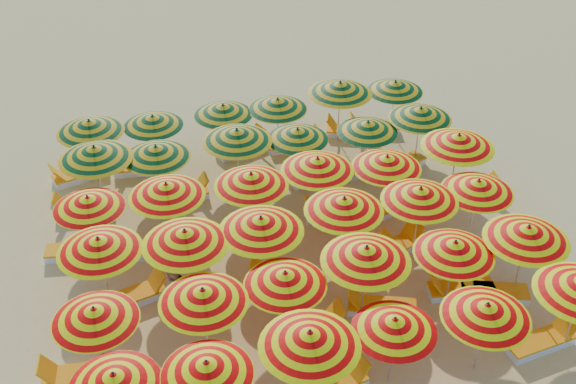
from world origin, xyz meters
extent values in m
plane|color=#E2B264|center=(0.00, 0.00, 0.00)|extent=(120.00, 120.00, 0.00)
cone|color=orange|center=(-5.00, -4.94, 1.76)|extent=(2.04, 2.04, 0.36)
sphere|color=black|center=(-5.00, -4.94, 1.96)|extent=(0.06, 0.06, 0.06)
cone|color=orange|center=(-3.20, -5.14, 1.78)|extent=(2.37, 2.37, 0.36)
sphere|color=black|center=(-3.20, -5.14, 1.99)|extent=(0.06, 0.06, 0.06)
cylinder|color=silver|center=(-1.06, -5.12, 1.07)|extent=(0.04, 0.04, 2.14)
cone|color=orange|center=(-1.06, -5.12, 2.00)|extent=(2.68, 2.68, 0.41)
sphere|color=black|center=(-1.06, -5.12, 2.24)|extent=(0.07, 0.07, 0.07)
cylinder|color=silver|center=(0.87, -4.98, 0.93)|extent=(0.04, 0.04, 1.87)
cone|color=orange|center=(0.87, -4.98, 1.74)|extent=(2.41, 2.41, 0.36)
sphere|color=black|center=(0.87, -4.98, 1.95)|extent=(0.06, 0.06, 0.06)
cylinder|color=silver|center=(2.90, -5.20, 0.99)|extent=(0.04, 0.04, 1.98)
cone|color=orange|center=(2.90, -5.20, 1.85)|extent=(2.19, 2.19, 0.38)
sphere|color=black|center=(2.90, -5.20, 2.07)|extent=(0.07, 0.07, 0.07)
cylinder|color=silver|center=(5.24, -5.18, 1.06)|extent=(0.04, 0.04, 2.12)
cylinder|color=silver|center=(-5.28, -3.06, 0.96)|extent=(0.04, 0.04, 1.92)
cone|color=orange|center=(-5.28, -3.06, 1.80)|extent=(2.43, 2.43, 0.37)
sphere|color=black|center=(-5.28, -3.06, 2.01)|extent=(0.06, 0.06, 0.06)
cylinder|color=silver|center=(-2.94, -3.20, 1.01)|extent=(0.04, 0.04, 2.03)
cone|color=orange|center=(-2.94, -3.20, 1.89)|extent=(2.21, 2.21, 0.39)
sphere|color=black|center=(-2.94, -3.20, 2.11)|extent=(0.07, 0.07, 0.07)
cylinder|color=silver|center=(-1.03, -3.05, 0.98)|extent=(0.04, 0.04, 1.95)
cone|color=orange|center=(-1.03, -3.05, 1.82)|extent=(2.58, 2.58, 0.37)
sphere|color=black|center=(-1.03, -3.05, 2.03)|extent=(0.07, 0.07, 0.07)
cylinder|color=silver|center=(0.96, -2.95, 1.08)|extent=(0.04, 0.04, 2.17)
cone|color=orange|center=(0.96, -2.95, 2.02)|extent=(2.18, 2.18, 0.41)
sphere|color=black|center=(0.96, -2.95, 2.26)|extent=(0.07, 0.07, 0.07)
cylinder|color=silver|center=(3.16, -3.10, 0.99)|extent=(0.04, 0.04, 1.98)
cone|color=orange|center=(3.16, -3.10, 1.85)|extent=(2.08, 2.08, 0.38)
sphere|color=black|center=(3.16, -3.10, 2.07)|extent=(0.07, 0.07, 0.07)
cylinder|color=silver|center=(5.04, -3.19, 1.06)|extent=(0.04, 0.04, 2.12)
cone|color=orange|center=(5.04, -3.19, 1.98)|extent=(2.70, 2.70, 0.40)
sphere|color=black|center=(5.04, -3.19, 2.21)|extent=(0.07, 0.07, 0.07)
cylinder|color=silver|center=(-5.05, -0.87, 1.04)|extent=(0.04, 0.04, 2.07)
cone|color=orange|center=(-5.05, -0.87, 1.94)|extent=(2.74, 2.74, 0.40)
sphere|color=black|center=(-5.05, -0.87, 2.16)|extent=(0.07, 0.07, 0.07)
cylinder|color=silver|center=(-3.03, -1.22, 1.08)|extent=(0.04, 0.04, 2.16)
cone|color=orange|center=(-3.03, -1.22, 2.01)|extent=(2.81, 2.81, 0.41)
sphere|color=black|center=(-3.03, -1.22, 2.25)|extent=(0.07, 0.07, 0.07)
cylinder|color=silver|center=(-1.15, -1.19, 1.07)|extent=(0.04, 0.04, 2.15)
cone|color=orange|center=(-1.15, -1.19, 2.01)|extent=(2.27, 2.27, 0.41)
sphere|color=black|center=(-1.15, -1.19, 2.24)|extent=(0.07, 0.07, 0.07)
cylinder|color=silver|center=(1.12, -0.87, 1.04)|extent=(0.04, 0.04, 2.09)
cone|color=orange|center=(1.12, -0.87, 1.95)|extent=(2.66, 2.66, 0.40)
sphere|color=black|center=(1.12, -0.87, 2.18)|extent=(0.07, 0.07, 0.07)
cylinder|color=silver|center=(3.20, -0.96, 1.04)|extent=(0.04, 0.04, 2.07)
cone|color=orange|center=(3.20, -0.96, 1.94)|extent=(2.14, 2.14, 0.39)
sphere|color=black|center=(3.20, -0.96, 2.16)|extent=(0.07, 0.07, 0.07)
cylinder|color=silver|center=(4.91, -0.90, 0.99)|extent=(0.04, 0.04, 1.98)
cone|color=orange|center=(4.91, -0.90, 1.84)|extent=(2.58, 2.58, 0.38)
sphere|color=black|center=(4.91, -0.90, 2.06)|extent=(0.07, 0.07, 0.07)
cylinder|color=silver|center=(-5.24, 1.16, 0.95)|extent=(0.04, 0.04, 1.91)
cone|color=orange|center=(-5.24, 1.16, 1.78)|extent=(2.23, 2.23, 0.36)
sphere|color=black|center=(-5.24, 1.16, 1.99)|extent=(0.06, 0.06, 0.06)
cylinder|color=silver|center=(-3.20, 1.00, 1.03)|extent=(0.04, 0.04, 2.06)
cone|color=orange|center=(-3.20, 1.00, 1.92)|extent=(2.60, 2.60, 0.39)
sphere|color=black|center=(-3.20, 1.00, 2.15)|extent=(0.07, 0.07, 0.07)
cylinder|color=silver|center=(-0.92, 0.90, 1.02)|extent=(0.04, 0.04, 2.05)
cone|color=orange|center=(-0.92, 0.90, 1.91)|extent=(2.46, 2.46, 0.39)
sphere|color=black|center=(-0.92, 0.90, 2.13)|extent=(0.07, 0.07, 0.07)
cylinder|color=silver|center=(1.02, 1.13, 1.04)|extent=(0.04, 0.04, 2.07)
cone|color=orange|center=(1.02, 1.13, 1.93)|extent=(2.16, 2.16, 0.39)
sphere|color=black|center=(1.02, 1.13, 2.16)|extent=(0.07, 0.07, 0.07)
cylinder|color=silver|center=(2.98, 0.84, 1.00)|extent=(0.04, 0.04, 1.99)
cone|color=orange|center=(2.98, 0.84, 1.86)|extent=(2.58, 2.58, 0.38)
sphere|color=black|center=(2.98, 0.84, 2.08)|extent=(0.07, 0.07, 0.07)
cylinder|color=silver|center=(5.29, 1.13, 1.08)|extent=(0.04, 0.04, 2.16)
cone|color=orange|center=(5.29, 1.13, 2.01)|extent=(2.52, 2.52, 0.41)
sphere|color=black|center=(5.29, 1.13, 2.25)|extent=(0.07, 0.07, 0.07)
cylinder|color=silver|center=(-4.94, 3.26, 1.06)|extent=(0.04, 0.04, 2.13)
cone|color=#6B5D07|center=(-4.94, 3.26, 1.98)|extent=(2.33, 2.33, 0.40)
sphere|color=black|center=(-4.94, 3.26, 2.22)|extent=(0.07, 0.07, 0.07)
cylinder|color=silver|center=(-3.24, 3.10, 0.99)|extent=(0.04, 0.04, 1.97)
cone|color=#6B5D07|center=(-3.24, 3.10, 1.84)|extent=(2.43, 2.43, 0.38)
sphere|color=black|center=(-3.24, 3.10, 2.06)|extent=(0.07, 0.07, 0.07)
cylinder|color=silver|center=(-0.84, 3.18, 1.05)|extent=(0.04, 0.04, 2.10)
cone|color=#6B5D07|center=(-0.84, 3.18, 1.96)|extent=(2.61, 2.61, 0.40)
sphere|color=black|center=(-0.84, 3.18, 2.19)|extent=(0.07, 0.07, 0.07)
cylinder|color=silver|center=(1.00, 3.11, 0.94)|extent=(0.04, 0.04, 1.89)
cone|color=#6B5D07|center=(1.00, 3.11, 1.76)|extent=(2.48, 2.48, 0.36)
sphere|color=black|center=(1.00, 3.11, 1.97)|extent=(0.06, 0.06, 0.06)
cylinder|color=silver|center=(3.20, 2.97, 0.94)|extent=(0.04, 0.04, 1.88)
cone|color=#6B5D07|center=(3.20, 2.97, 1.75)|extent=(2.23, 2.23, 0.36)
sphere|color=black|center=(3.20, 2.97, 1.96)|extent=(0.06, 0.06, 0.06)
cylinder|color=silver|center=(5.01, 3.16, 1.00)|extent=(0.04, 0.04, 2.00)
cone|color=#6B5D07|center=(5.01, 3.16, 1.87)|extent=(2.48, 2.48, 0.38)
sphere|color=black|center=(5.01, 3.16, 2.09)|extent=(0.07, 0.07, 0.07)
cylinder|color=silver|center=(-5.02, 4.95, 1.03)|extent=(0.04, 0.04, 2.05)
cone|color=#6B5D07|center=(-5.02, 4.95, 1.92)|extent=(2.22, 2.22, 0.39)
sphere|color=black|center=(-5.02, 4.95, 2.14)|extent=(0.07, 0.07, 0.07)
cylinder|color=silver|center=(-3.12, 5.08, 0.93)|extent=(0.04, 0.04, 1.87)
cone|color=#6B5D07|center=(-3.12, 5.08, 1.74)|extent=(2.11, 2.11, 0.36)
sphere|color=black|center=(-3.12, 5.08, 1.95)|extent=(0.06, 0.06, 0.06)
cylinder|color=silver|center=(-0.89, 5.13, 0.95)|extent=(0.04, 0.04, 1.91)
cone|color=#6B5D07|center=(-0.89, 5.13, 1.78)|extent=(2.13, 2.13, 0.36)
sphere|color=black|center=(-0.89, 5.13, 1.99)|extent=(0.06, 0.06, 0.06)
cylinder|color=silver|center=(0.87, 5.01, 0.97)|extent=(0.04, 0.04, 1.93)
cone|color=#6B5D07|center=(0.87, 5.01, 1.81)|extent=(2.35, 2.35, 0.37)
sphere|color=black|center=(0.87, 5.01, 2.02)|extent=(0.06, 0.06, 0.06)
cylinder|color=silver|center=(3.04, 5.20, 1.07)|extent=(0.04, 0.04, 2.14)
cone|color=#6B5D07|center=(3.04, 5.20, 1.99)|extent=(2.41, 2.41, 0.41)
sphere|color=black|center=(3.04, 5.20, 2.23)|extent=(0.07, 0.07, 0.07)
cylinder|color=silver|center=(5.00, 5.21, 0.96)|extent=(0.04, 0.04, 1.91)
cone|color=#6B5D07|center=(5.00, 5.21, 1.78)|extent=(2.51, 2.51, 0.36)
sphere|color=black|center=(5.00, 5.21, 1.99)|extent=(0.06, 0.06, 0.06)
cube|color=orange|center=(0.17, -4.82, 0.45)|extent=(0.50, 0.65, 0.48)
cube|color=white|center=(4.69, -5.00, 0.10)|extent=(1.76, 0.80, 0.20)
cube|color=orange|center=(4.69, -5.00, 0.23)|extent=(1.76, 0.80, 0.06)
cube|color=orange|center=(5.38, -4.91, 0.45)|extent=(0.44, 0.62, 0.48)
cube|color=white|center=(-5.83, -3.20, 0.10)|extent=(1.76, 0.78, 0.20)
cube|color=orange|center=(-5.83, -3.20, 0.23)|extent=(1.76, 0.78, 0.06)
cube|color=orange|center=(-6.52, -3.12, 0.45)|extent=(0.43, 0.62, 0.48)
cube|color=white|center=(-0.48, -3.07, 0.10)|extent=(1.71, 0.62, 0.20)
cube|color=orange|center=(-0.48, -3.07, 0.23)|extent=(1.71, 0.62, 0.06)
cube|color=orange|center=(0.22, -3.09, 0.45)|extent=(0.38, 0.59, 0.48)
cube|color=white|center=(1.51, -2.93, 0.10)|extent=(1.80, 1.14, 0.20)
cube|color=orange|center=(1.51, -2.93, 0.23)|extent=(1.80, 1.14, 0.06)
cube|color=orange|center=(0.86, -2.68, 0.45)|extent=(0.55, 0.67, 0.48)
cube|color=white|center=(3.71, -2.85, 0.10)|extent=(1.77, 0.82, 0.20)
cube|color=orange|center=(3.71, -2.85, 0.23)|extent=(1.77, 0.82, 0.06)
cube|color=orange|center=(3.02, -2.75, 0.45)|extent=(0.44, 0.63, 0.48)
cube|color=white|center=(4.49, -3.18, 0.10)|extent=(1.80, 1.13, 0.20)
cube|color=orange|center=(4.49, -3.18, 0.23)|extent=(1.80, 1.13, 0.06)
cube|color=orange|center=(3.83, -2.94, 0.45)|extent=(0.54, 0.67, 0.48)
cube|color=white|center=(-4.50, -0.94, 0.10)|extent=(1.79, 0.98, 0.20)
cube|color=orange|center=(-4.50, -0.94, 0.23)|extent=(1.79, 0.98, 0.06)
cube|color=orange|center=(-3.82, -0.77, 0.45)|extent=(0.49, 0.65, 0.48)
cube|color=white|center=(-0.60, -1.27, 0.10)|extent=(1.79, 1.20, 0.20)
cube|color=orange|center=(-0.60, -1.27, 0.23)|extent=(1.79, 1.20, 0.06)
cube|color=orange|center=(-1.24, -0.99, 0.45)|extent=(0.56, 0.68, 0.48)
cube|color=white|center=(1.67, -1.00, 0.10)|extent=(1.78, 0.92, 0.20)
cube|color=orange|center=(1.67, -1.00, 0.23)|extent=(1.78, 0.92, 0.06)
cube|color=orange|center=(2.36, -0.86, 0.45)|extent=(0.48, 0.64, 0.48)
cube|color=white|center=(2.65, -0.91, 0.10)|extent=(1.79, 1.20, 0.20)
cube|color=orange|center=(2.65, -0.91, 0.23)|extent=(1.79, 1.20, 0.06)
cube|color=orange|center=(3.29, -0.64, 0.45)|extent=(0.56, 0.68, 0.48)
cube|color=white|center=(-5.79, 1.26, 0.10)|extent=(1.77, 0.86, 0.20)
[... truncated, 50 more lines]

